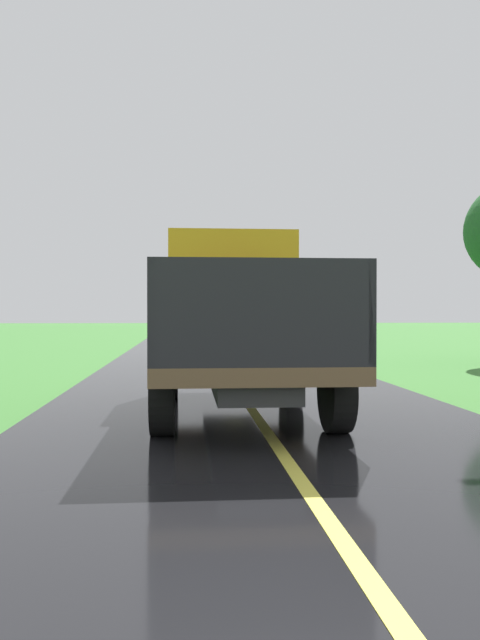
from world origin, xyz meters
TOP-DOWN VIEW (x-y plane):
  - banana_truck_near at (-0.21, 9.70)m, footprint 2.38×5.82m

SIDE VIEW (x-z plane):
  - banana_truck_near at x=-0.21m, z-range 0.06..2.86m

